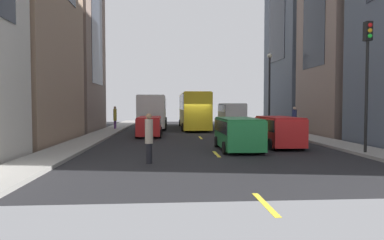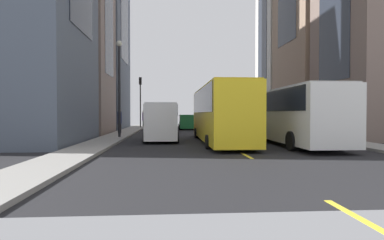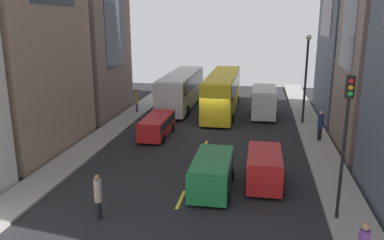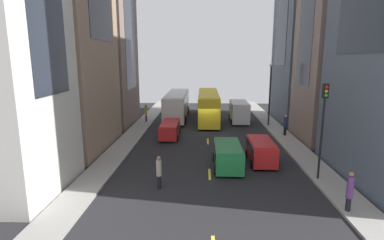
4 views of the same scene
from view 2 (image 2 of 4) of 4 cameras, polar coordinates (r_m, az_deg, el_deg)
ground_plane at (r=27.05m, az=3.35°, el=-2.84°), size 41.42×41.42×0.00m
sidewalk_west at (r=29.04m, az=18.58°, el=-2.47°), size 2.06×44.00×0.15m
sidewalk_east at (r=27.16m, az=-12.96°, el=-2.69°), size 2.06×44.00×0.15m
lane_stripe_0 at (r=47.93m, az=0.16°, el=-1.06°), size 0.16×2.00×0.01m
lane_stripe_1 at (r=39.56m, az=1.03°, el=-1.55°), size 0.16×2.00×0.01m
lane_stripe_2 at (r=31.21m, az=2.37°, el=-2.28°), size 0.16×2.00×0.01m
lane_stripe_3 at (r=22.90m, az=4.69°, el=-3.56°), size 0.16×2.00×0.01m
lane_stripe_4 at (r=14.70m, az=9.63°, el=-6.25°), size 0.16×2.00×0.01m
lane_stripe_5 at (r=6.97m, az=26.63°, el=-14.76°), size 0.16×2.00×0.01m
building_west_0 at (r=46.90m, az=17.47°, el=14.88°), size 8.54×7.04×26.07m
building_west_2 at (r=29.69m, az=30.66°, el=16.15°), size 7.81×8.27×19.30m
building_east_1 at (r=32.61m, az=-20.11°, el=18.92°), size 6.24×7.15×23.74m
city_bus_white at (r=20.82m, az=16.86°, el=1.43°), size 2.80×11.60×3.35m
streetcar_yellow at (r=21.08m, az=4.90°, el=1.79°), size 2.70×12.37×3.59m
delivery_van_white at (r=21.98m, az=-5.38°, el=0.17°), size 2.25×5.00×2.58m
car_red_0 at (r=30.30m, az=9.90°, el=-0.73°), size 1.88×4.78×1.51m
car_red_1 at (r=36.81m, az=-4.78°, el=-0.17°), size 1.92×4.08×1.74m
car_green_2 at (r=38.02m, az=-0.80°, el=-0.14°), size 2.08×4.48×1.72m
pedestrian_crossing_mid at (r=29.18m, az=-12.67°, el=-0.07°), size 0.38×0.38×2.12m
pedestrian_walking_far at (r=44.61m, az=-8.56°, el=0.38°), size 0.35×0.35×2.12m
pedestrian_waiting_curb at (r=42.31m, az=4.99°, el=0.13°), size 0.33×0.33×2.07m
pedestrian_crossing_near at (r=25.25m, az=21.67°, el=-0.25°), size 0.32×0.32×2.15m
traffic_light_near_corner at (r=40.45m, az=-9.11°, el=4.76°), size 0.32×0.44×6.18m
streetlamp_near at (r=24.64m, az=-12.73°, el=7.25°), size 0.44×0.44×7.13m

